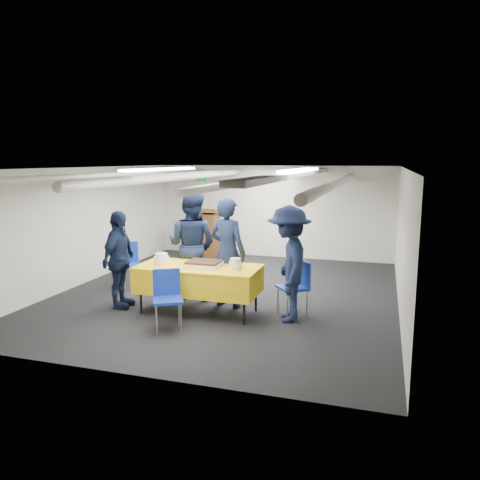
% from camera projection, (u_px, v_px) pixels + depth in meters
% --- Properties ---
extents(ground, '(7.00, 7.00, 0.00)m').
position_uv_depth(ground, '(228.00, 293.00, 8.68)').
color(ground, black).
rests_on(ground, ground).
extents(room_shell, '(6.00, 7.00, 2.30)m').
position_uv_depth(room_shell, '(240.00, 194.00, 8.73)').
color(room_shell, silver).
rests_on(room_shell, ground).
extents(serving_table, '(1.97, 0.92, 0.77)m').
position_uv_depth(serving_table, '(199.00, 279.00, 7.50)').
color(serving_table, black).
rests_on(serving_table, ground).
extents(sheet_cake, '(0.55, 0.43, 0.09)m').
position_uv_depth(sheet_cake, '(204.00, 264.00, 7.42)').
color(sheet_cake, white).
rests_on(sheet_cake, serving_table).
extents(plate_stack_left, '(0.24, 0.24, 0.18)m').
position_uv_depth(plate_stack_left, '(161.00, 259.00, 7.58)').
color(plate_stack_left, white).
rests_on(plate_stack_left, serving_table).
extents(plate_stack_right, '(0.19, 0.19, 0.18)m').
position_uv_depth(plate_stack_right, '(235.00, 264.00, 7.22)').
color(plate_stack_right, white).
rests_on(plate_stack_right, serving_table).
extents(podium, '(0.62, 0.53, 1.25)m').
position_uv_depth(podium, '(207.00, 232.00, 11.91)').
color(podium, brown).
rests_on(podium, ground).
extents(chair_near, '(0.57, 0.57, 0.87)m').
position_uv_depth(chair_near, '(167.00, 293.00, 6.81)').
color(chair_near, gray).
rests_on(chair_near, ground).
extents(chair_right, '(0.59, 0.59, 0.87)m').
position_uv_depth(chair_right, '(297.00, 282.00, 7.40)').
color(chair_right, gray).
rests_on(chair_right, ground).
extents(chair_left, '(0.59, 0.59, 0.87)m').
position_uv_depth(chair_left, '(129.00, 260.00, 9.01)').
color(chair_left, gray).
rests_on(chair_left, ground).
extents(sailor_a, '(0.77, 0.61, 1.85)m').
position_uv_depth(sailor_a, '(228.00, 252.00, 7.77)').
color(sailor_a, black).
rests_on(sailor_a, ground).
extents(sailor_b, '(0.98, 0.79, 1.90)m').
position_uv_depth(sailor_b, '(192.00, 245.00, 8.28)').
color(sailor_b, black).
rests_on(sailor_b, ground).
extents(sailor_c, '(0.47, 0.98, 1.62)m').
position_uv_depth(sailor_c, '(119.00, 260.00, 7.73)').
color(sailor_c, black).
rests_on(sailor_c, ground).
extents(sailor_d, '(0.94, 1.28, 1.77)m').
position_uv_depth(sailor_d, '(289.00, 264.00, 7.09)').
color(sailor_d, black).
rests_on(sailor_d, ground).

